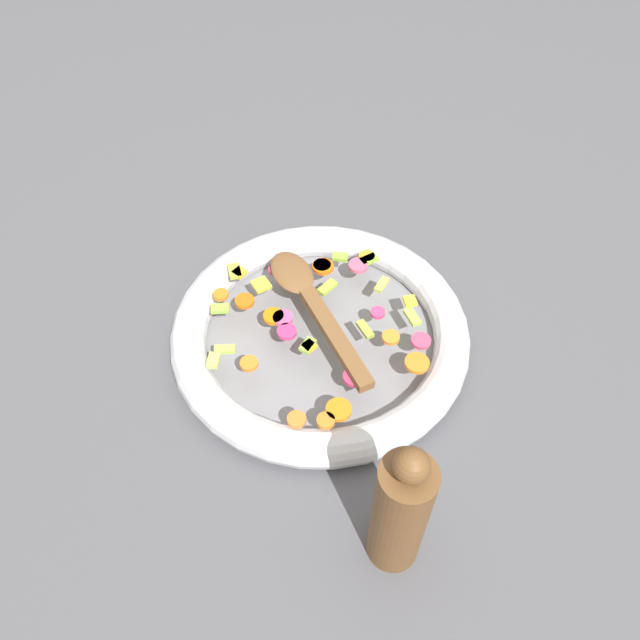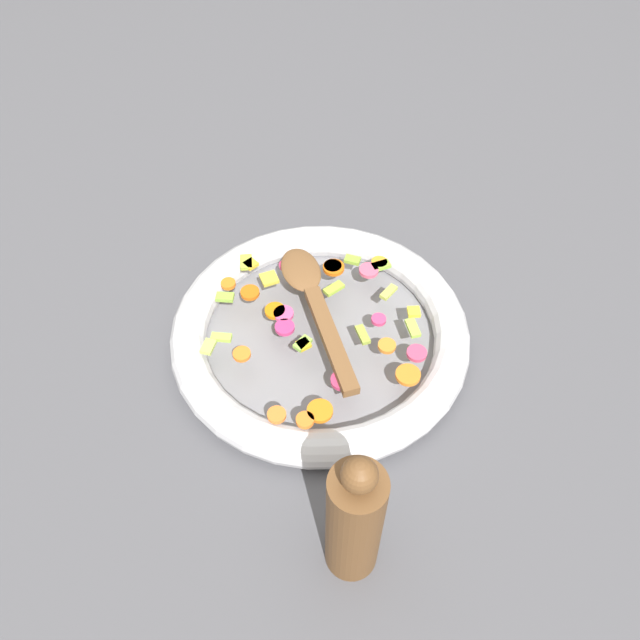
# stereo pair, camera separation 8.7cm
# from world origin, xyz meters

# --- Properties ---
(ground_plane) EXTENTS (4.00, 4.00, 0.00)m
(ground_plane) POSITION_xyz_m (0.00, 0.00, 0.00)
(ground_plane) COLOR #4C4C51
(skillet) EXTENTS (0.42, 0.42, 0.05)m
(skillet) POSITION_xyz_m (0.00, 0.00, 0.02)
(skillet) COLOR slate
(skillet) RESTS_ON ground_plane
(chopped_vegetables) EXTENTS (0.31, 0.32, 0.01)m
(chopped_vegetables) POSITION_xyz_m (0.00, -0.00, 0.05)
(chopped_vegetables) COLOR orange
(chopped_vegetables) RESTS_ON skillet
(wooden_spoon) EXTENTS (0.06, 0.27, 0.01)m
(wooden_spoon) POSITION_xyz_m (0.00, 0.03, 0.06)
(wooden_spoon) COLOR brown
(wooden_spoon) RESTS_ON chopped_vegetables
(pepper_mill) EXTENTS (0.06, 0.06, 0.22)m
(pepper_mill) POSITION_xyz_m (-0.06, -0.30, 0.10)
(pepper_mill) COLOR brown
(pepper_mill) RESTS_ON ground_plane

